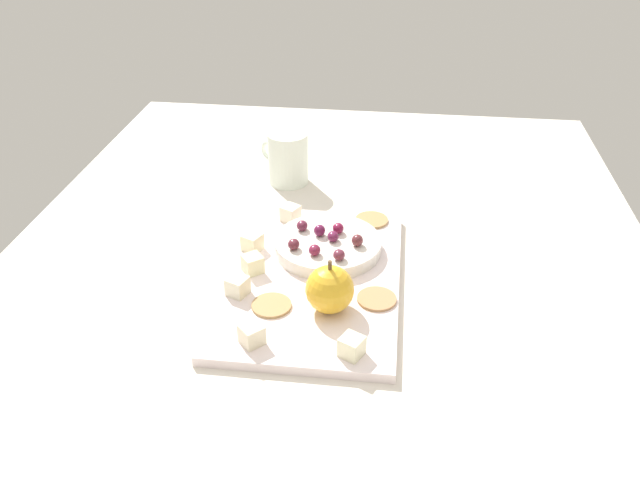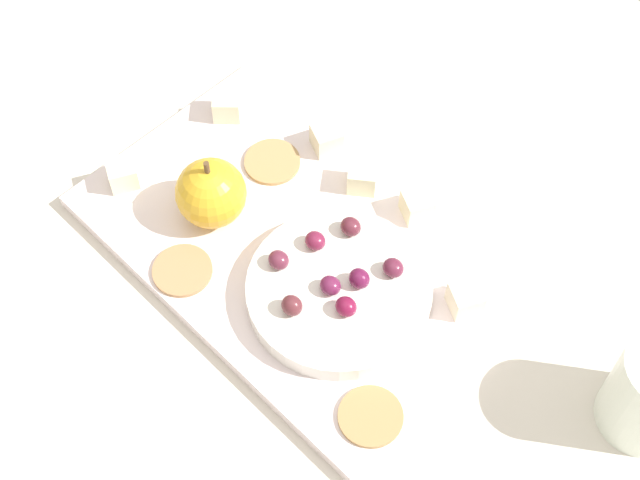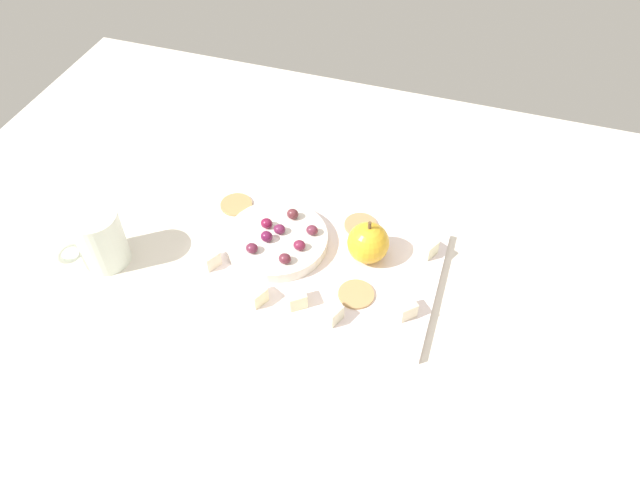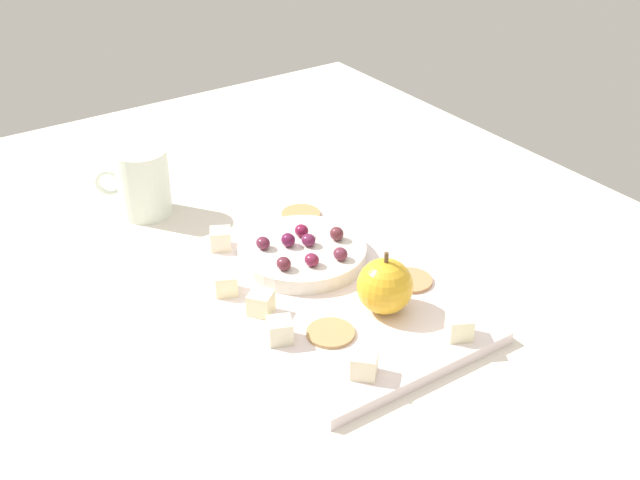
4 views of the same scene
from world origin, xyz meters
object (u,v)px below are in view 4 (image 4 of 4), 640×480
(grape_1, at_px, (302,231))
(grape_3, at_px, (340,254))
(platter, at_px, (322,292))
(cracker_1, at_px, (301,214))
(grape_6, at_px, (337,234))
(apple_whole, at_px, (385,286))
(cheese_cube_4, at_px, (226,283))
(cup, at_px, (143,182))
(grape_7, at_px, (284,264))
(cheese_cube_0, at_px, (459,327))
(cracker_0, at_px, (331,333))
(grape_5, at_px, (288,240))
(cheese_cube_5, at_px, (259,302))
(grape_4, at_px, (263,243))
(cracker_2, at_px, (410,280))
(grape_2, at_px, (312,260))
(serving_dish, at_px, (300,254))
(cheese_cube_2, at_px, (364,365))
(grape_0, at_px, (308,240))
(cheese_cube_1, at_px, (221,239))

(grape_1, height_order, grape_3, same)
(platter, bearing_deg, cracker_1, -24.81)
(grape_3, bearing_deg, grape_6, -29.70)
(apple_whole, relative_size, cheese_cube_4, 2.47)
(cup, bearing_deg, grape_7, -168.79)
(cheese_cube_0, height_order, cracker_0, cheese_cube_0)
(grape_7, xyz_separation_m, cup, (0.28, 0.06, 0.01))
(cracker_0, height_order, grape_5, grape_5)
(cup, bearing_deg, cheese_cube_5, -179.70)
(grape_4, bearing_deg, cheese_cube_5, 146.55)
(grape_7, bearing_deg, platter, -134.69)
(cracker_2, relative_size, grape_3, 2.83)
(grape_2, height_order, grape_7, same)
(cheese_cube_4, bearing_deg, serving_dish, -84.23)
(cheese_cube_0, xyz_separation_m, grape_5, (0.24, 0.07, 0.02))
(cheese_cube_2, height_order, grape_0, grape_0)
(cheese_cube_2, relative_size, cup, 0.27)
(cheese_cube_2, distance_m, grape_5, 0.24)
(cheese_cube_5, height_order, grape_0, grape_0)
(apple_whole, xyz_separation_m, cracker_1, (0.24, -0.04, -0.03))
(cracker_0, bearing_deg, grape_6, -37.40)
(cheese_cube_2, xyz_separation_m, cracker_0, (0.07, -0.01, -0.01))
(cracker_2, relative_size, grape_5, 2.83)
(apple_whole, bearing_deg, cup, 17.17)
(grape_5, bearing_deg, cracker_0, 163.97)
(cracker_1, bearing_deg, cracker_0, 153.76)
(grape_0, height_order, grape_6, grape_6)
(cheese_cube_5, xyz_separation_m, cracker_2, (-0.05, -0.18, -0.01))
(grape_0, bearing_deg, grape_1, -12.51)
(grape_0, distance_m, grape_3, 0.05)
(grape_3, height_order, cup, cup)
(cheese_cube_1, height_order, grape_6, grape_6)
(serving_dish, xyz_separation_m, grape_4, (0.02, 0.04, 0.02))
(cracker_0, bearing_deg, cheese_cube_2, 172.24)
(serving_dish, distance_m, cracker_0, 0.16)
(grape_4, xyz_separation_m, grape_6, (-0.03, -0.09, 0.00))
(cracker_2, height_order, grape_5, grape_5)
(serving_dish, height_order, cracker_0, serving_dish)
(grape_1, bearing_deg, grape_6, -135.60)
(cracker_0, xyz_separation_m, grape_4, (0.17, -0.02, 0.03))
(cheese_cube_5, bearing_deg, serving_dish, -56.45)
(serving_dish, relative_size, cheese_cube_5, 6.18)
(apple_whole, distance_m, grape_2, 0.10)
(grape_6, bearing_deg, cheese_cube_5, 110.35)
(grape_5, bearing_deg, grape_4, 66.12)
(grape_7, bearing_deg, cracker_1, -40.03)
(cheese_cube_0, distance_m, grape_2, 0.20)
(serving_dish, distance_m, grape_3, 0.06)
(cheese_cube_0, bearing_deg, serving_dish, 14.10)
(serving_dish, height_order, cup, cup)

